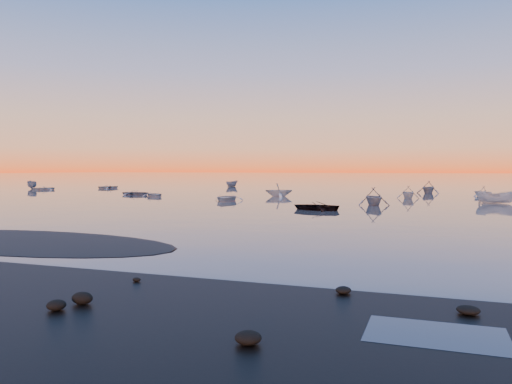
% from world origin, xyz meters
% --- Properties ---
extents(ground, '(600.00, 600.00, 0.00)m').
position_xyz_m(ground, '(0.00, 100.00, 0.00)').
color(ground, '#655B54').
rests_on(ground, ground).
extents(moored_fleet, '(124.00, 58.00, 1.20)m').
position_xyz_m(moored_fleet, '(0.00, 53.00, 0.00)').
color(moored_fleet, silver).
rests_on(moored_fleet, ground).
extents(boat_near_left, '(3.70, 3.76, 0.93)m').
position_xyz_m(boat_near_left, '(-14.68, 39.38, 0.00)').
color(boat_near_left, silver).
rests_on(boat_near_left, ground).
extents(boat_near_center, '(1.74, 4.03, 1.39)m').
position_xyz_m(boat_near_center, '(26.32, 40.42, 0.00)').
color(boat_near_center, silver).
rests_on(boat_near_center, ground).
extents(boat_near_right, '(3.70, 2.18, 1.22)m').
position_xyz_m(boat_near_right, '(17.08, 46.49, 0.00)').
color(boat_near_right, silver).
rests_on(boat_near_right, ground).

